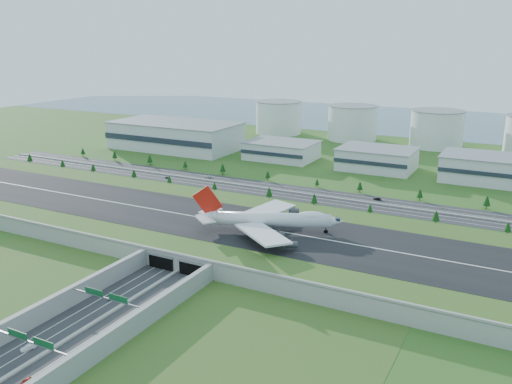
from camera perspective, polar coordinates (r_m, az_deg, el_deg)
The scene contains 23 objects.
ground at distance 289.69m, azimuth -2.53°, elevation -4.82°, with size 1200.00×1200.00×0.00m, color #254716.
airfield_deck at distance 288.20m, azimuth -2.55°, elevation -4.06°, with size 520.00×100.00×9.20m.
underpass_road at distance 215.94m, azimuth -16.21°, elevation -12.05°, with size 38.80×120.40×8.00m.
sign_gantry_near at distance 217.12m, azimuth -15.48°, elevation -10.79°, with size 38.70×0.70×9.80m.
sign_gantry_far at distance 196.61m, azimuth -22.62°, elevation -14.46°, with size 38.70×0.70×9.80m.
north_expressway at distance 370.62m, azimuth 4.87°, elevation -0.20°, with size 560.00×36.00×0.12m, color #28282B.
tree_row at distance 366.95m, azimuth 6.40°, elevation 0.37°, with size 499.94×48.71×8.44m.
hangar_west at distance 527.06m, azimuth -8.47°, elevation 5.88°, with size 120.00×60.00×25.00m, color silver.
hangar_mid_a at distance 476.92m, azimuth 2.71°, elevation 4.38°, with size 58.00×42.00×15.00m, color silver.
hangar_mid_b at distance 448.29m, azimuth 12.62°, elevation 3.40°, with size 58.00×42.00×17.00m, color silver.
hangar_mid_c at distance 435.01m, azimuth 22.82°, elevation 2.30°, with size 58.00×42.00×19.00m, color silver.
fuel_tank_a at distance 607.48m, azimuth 2.40°, elevation 7.83°, with size 50.00×50.00×35.00m, color silver.
fuel_tank_b at distance 576.66m, azimuth 10.11°, elevation 7.17°, with size 50.00×50.00×35.00m, color silver.
fuel_tank_c at distance 557.21m, azimuth 18.49°, elevation 6.30°, with size 50.00×50.00×35.00m, color silver.
bay_water at distance 734.00m, azimuth 16.80°, elevation 7.18°, with size 1200.00×260.00×0.06m, color #3D5F74.
boeing_747 at distance 272.78m, azimuth 1.36°, elevation -2.87°, with size 72.14×66.81×23.63m.
car_0 at distance 232.27m, azimuth -15.04°, elevation -10.58°, with size 1.91×4.75×1.62m, color silver.
car_1 at distance 206.72m, azimuth -22.84°, elevation -14.84°, with size 1.78×5.09×1.68m, color white.
car_2 at distance 230.37m, azimuth -9.28°, elevation -10.44°, with size 2.79×6.05×1.68m, color #0E2346.
car_3 at distance 189.58m, azimuth -23.03°, elevation -17.88°, with size 2.04×5.01×1.45m, color #A91C0F.
car_4 at distance 414.97m, azimuth -9.31°, elevation 1.51°, with size 1.74×4.34×1.48m, color #4C4C50.
car_5 at distance 363.95m, azimuth 12.65°, elevation -0.69°, with size 1.74×4.98×1.64m, color black.
car_7 at distance 413.67m, azimuth -5.09°, elevation 1.62°, with size 2.34×5.76×1.67m, color silver.
Camera 1 is at (137.18, -233.80, 102.19)m, focal length 38.00 mm.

